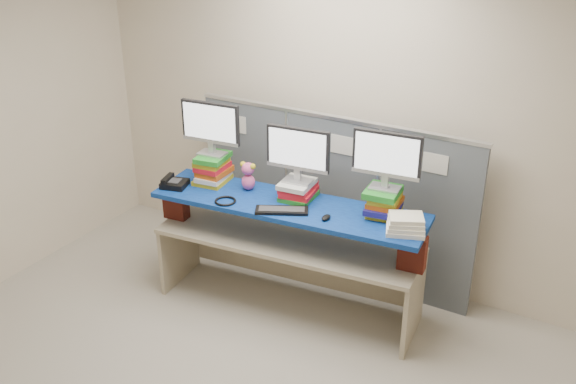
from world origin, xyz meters
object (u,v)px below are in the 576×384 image
Objects in this scene: blue_board at (288,206)px; monitor_right at (387,157)px; monitor_left at (210,125)px; monitor_center at (298,152)px; keyboard at (282,210)px; desk at (288,252)px; desk_phone at (174,183)px.

monitor_right reaches higher than blue_board.
monitor_left is 0.78m from monitor_center.
monitor_left is 1.22× the size of keyboard.
desk is 1.22m from monitor_left.
desk_phone reaches higher than keyboard.
monitor_right is (0.72, 0.20, 0.49)m from blue_board.
blue_board is 4.29× the size of monitor_left.
monitor_center is at bearing 0.00° from monitor_left.
desk_phone is (-1.71, -0.39, -0.44)m from monitor_right.
blue_board is 5.23× the size of keyboard.
keyboard reaches higher than desk.
keyboard is at bearing -13.00° from desk_phone.
monitor_left reaches higher than desk_phone.
desk_phone is at bearing 156.01° from keyboard.
monitor_center is (0.02, 0.12, 0.85)m from desk.
monitor_left reaches higher than monitor_center.
keyboard is (-0.69, -0.34, -0.46)m from monitor_right.
monitor_left is at bearing 139.65° from keyboard.
monitor_left is 1.00× the size of monitor_center.
monitor_left is at bearing -180.00° from monitor_center.
keyboard is (0.03, -0.15, 0.46)m from desk.
monitor_center reaches higher than blue_board.
desk_phone is at bearing -174.65° from blue_board.
monitor_left is 0.58m from desk_phone.
monitor_left is at bearing -180.00° from monitor_right.
desk is 0.48m from keyboard.
monitor_right is 0.90m from keyboard.
blue_board is 0.15m from keyboard.
desk is at bearing -4.44° from desk_phone.
blue_board is at bearing 74.52° from keyboard.
desk_phone is at bearing -173.04° from monitor_right.
monitor_center is 2.12× the size of desk_phone.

